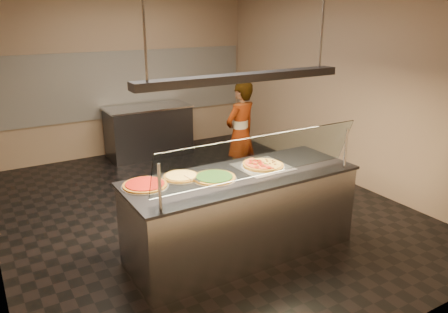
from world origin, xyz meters
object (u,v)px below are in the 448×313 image
serving_counter (241,214)px  half_pizza_sausage (271,163)px  perforated_tray (263,166)px  pizza_spinach (214,177)px  prep_table (149,131)px  half_pizza_pepperoni (255,166)px  worker (241,134)px  pizza_cheese (181,176)px  sneeze_guard (261,157)px  heat_lamp_housing (243,78)px  pizza_tomato (145,185)px  pizza_spatula (193,178)px

serving_counter → half_pizza_sausage: half_pizza_sausage is taller
serving_counter → perforated_tray: (0.33, 0.08, 0.47)m
pizza_spinach → prep_table: (0.74, 3.77, -0.48)m
half_pizza_pepperoni → worker: bearing=61.8°
half_pizza_sausage → prep_table: bearing=90.3°
pizza_cheese → worker: bearing=41.4°
sneeze_guard → pizza_spinach: size_ratio=4.91×
pizza_spinach → heat_lamp_housing: 1.05m
pizza_cheese → prep_table: bearing=74.1°
pizza_cheese → worker: (1.72, 1.51, -0.14)m
pizza_spinach → prep_table: 3.87m
serving_counter → pizza_spinach: pizza_spinach is taller
pizza_tomato → half_pizza_sausage: bearing=-5.3°
serving_counter → pizza_tomato: pizza_tomato is taller
heat_lamp_housing → pizza_tomato: bearing=168.1°
pizza_spinach → worker: bearing=50.2°
pizza_spinach → pizza_spatula: (-0.21, 0.06, 0.01)m
half_pizza_pepperoni → heat_lamp_housing: size_ratio=0.20×
half_pizza_sausage → pizza_cheese: size_ratio=1.14×
prep_table → worker: (0.70, -2.04, 0.33)m
half_pizza_sausage → worker: size_ratio=0.28×
pizza_spinach → pizza_tomato: 0.71m
pizza_cheese → pizza_spatula: (0.07, -0.15, 0.01)m
prep_table → sneeze_guard: bearing=-95.8°
half_pizza_pepperoni → pizza_spinach: (-0.53, -0.04, -0.02)m
serving_counter → half_pizza_sausage: size_ratio=5.54×
sneeze_guard → half_pizza_sausage: sneeze_guard is taller
heat_lamp_housing → pizza_spinach: bearing=173.8°
serving_counter → half_pizza_pepperoni: (0.22, 0.08, 0.50)m
serving_counter → perforated_tray: size_ratio=4.54×
perforated_tray → pizza_spinach: size_ratio=1.19×
pizza_tomato → pizza_spatula: bearing=-13.5°
pizza_spinach → prep_table: pizza_spinach is taller
half_pizza_sausage → heat_lamp_housing: heat_lamp_housing is taller
perforated_tray → pizza_tomato: pizza_tomato is taller
sneeze_guard → pizza_spinach: bearing=129.9°
prep_table → heat_lamp_housing: heat_lamp_housing is taller
prep_table → worker: size_ratio=0.96×
sneeze_guard → worker: 2.42m
perforated_tray → worker: bearing=64.7°
worker → heat_lamp_housing: heat_lamp_housing is taller
serving_counter → pizza_spatula: pizza_spatula is taller
half_pizza_sausage → pizza_tomato: size_ratio=0.97×
half_pizza_sausage → pizza_cheese: bearing=170.8°
pizza_cheese → pizza_spinach: bearing=-37.1°
half_pizza_pepperoni → heat_lamp_housing: 1.01m
pizza_tomato → prep_table: (1.42, 3.59, -0.48)m
pizza_cheese → half_pizza_sausage: bearing=-9.2°
half_pizza_pepperoni → heat_lamp_housing: bearing=-160.7°
perforated_tray → half_pizza_sausage: 0.11m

